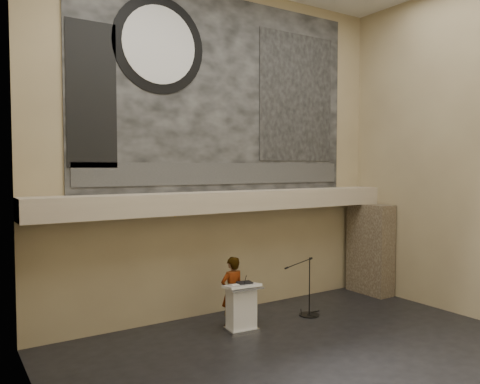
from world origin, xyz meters
TOP-DOWN VIEW (x-y plane):
  - floor at (0.00, 0.00)m, footprint 10.00×10.00m
  - wall_back at (0.00, 4.00)m, footprint 10.00×0.02m
  - wall_left at (-5.00, 0.00)m, footprint 0.02×8.00m
  - wall_right at (5.00, 0.00)m, footprint 0.02×8.00m
  - soffit at (0.00, 3.60)m, footprint 10.00×0.80m
  - sprinkler_left at (-1.60, 3.55)m, footprint 0.04×0.04m
  - sprinkler_right at (1.90, 3.55)m, footprint 0.04×0.04m
  - banner at (0.00, 3.97)m, footprint 8.00×0.05m
  - banner_text_strip at (0.00, 3.93)m, footprint 7.76×0.02m
  - banner_clock_rim at (-1.80, 3.93)m, footprint 2.30×0.02m
  - banner_clock_face at (-1.80, 3.91)m, footprint 1.84×0.02m
  - banner_building_print at (2.40, 3.93)m, footprint 2.60×0.02m
  - banner_brick_print at (-3.40, 3.93)m, footprint 1.10×0.02m
  - stone_pier at (4.65, 3.15)m, footprint 0.60×1.40m
  - lectern at (-0.44, 2.45)m, footprint 0.83×0.63m
  - binder at (-0.33, 2.48)m, footprint 0.37×0.31m
  - papers at (-0.57, 2.39)m, footprint 0.26×0.33m
  - speaker_person at (-0.46, 2.82)m, footprint 0.63×0.43m
  - mic_stand at (1.61, 2.46)m, footprint 1.49×0.82m

SIDE VIEW (x-z plane):
  - floor at x=0.00m, z-range 0.00..0.00m
  - mic_stand at x=1.61m, z-range -0.52..0.99m
  - lectern at x=-0.44m, z-range -0.02..1.12m
  - speaker_person at x=-0.46m, z-range 0.00..1.69m
  - papers at x=-0.57m, z-range 1.10..1.10m
  - binder at x=-0.33m, z-range 1.10..1.14m
  - stone_pier at x=4.65m, z-range 0.00..2.70m
  - sprinkler_left at x=-1.60m, z-range 2.64..2.70m
  - sprinkler_right at x=1.90m, z-range 2.64..2.70m
  - soffit at x=0.00m, z-range 2.70..3.20m
  - banner_text_strip at x=0.00m, z-range 3.38..3.93m
  - wall_back at x=0.00m, z-range 0.00..8.50m
  - wall_left at x=-5.00m, z-range 0.00..8.50m
  - wall_right at x=5.00m, z-range 0.00..8.50m
  - banner_brick_print at x=-3.40m, z-range 3.80..7.00m
  - banner at x=0.00m, z-range 3.20..8.20m
  - banner_building_print at x=2.40m, z-range 4.00..7.60m
  - banner_clock_rim at x=-1.80m, z-range 5.55..7.85m
  - banner_clock_face at x=-1.80m, z-range 5.78..7.62m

